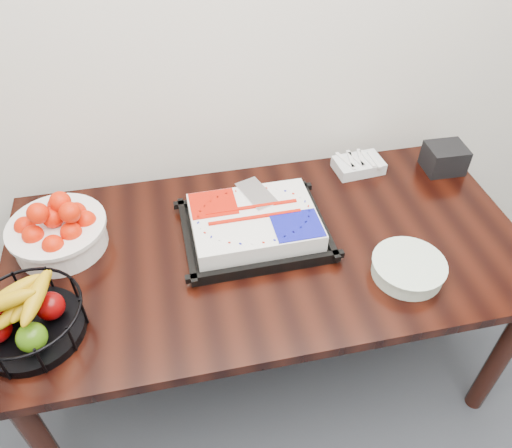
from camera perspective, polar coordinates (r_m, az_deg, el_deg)
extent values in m
plane|color=white|center=(1.82, -2.17, 22.56)|extent=(5.00, 0.00, 5.00)
cube|color=black|center=(1.75, 1.32, -2.85)|extent=(1.80, 0.90, 0.04)
cylinder|color=black|center=(1.90, -22.95, -22.43)|extent=(0.07, 0.07, 0.71)
cylinder|color=black|center=(2.31, -21.36, -5.71)|extent=(0.07, 0.07, 0.71)
cylinder|color=black|center=(2.14, 26.23, -13.29)|extent=(0.07, 0.07, 0.71)
cylinder|color=black|center=(2.51, 17.72, 0.07)|extent=(0.07, 0.07, 0.71)
cube|color=black|center=(1.77, -0.20, -0.99)|extent=(0.50, 0.39, 0.02)
cube|color=white|center=(1.73, -0.21, 0.16)|extent=(0.43, 0.33, 0.08)
cube|color=#C11204|center=(1.75, -4.91, 2.37)|extent=(0.16, 0.14, 0.00)
cube|color=#0D1197|center=(1.67, 4.73, -0.19)|extent=(0.16, 0.14, 0.00)
cube|color=silver|center=(1.79, 0.09, 3.53)|extent=(0.14, 0.19, 0.00)
cylinder|color=white|center=(1.83, -21.53, -1.21)|extent=(0.31, 0.31, 0.10)
cylinder|color=white|center=(1.80, -21.88, -0.20)|extent=(0.33, 0.33, 0.01)
cylinder|color=black|center=(1.63, -24.11, -10.93)|extent=(0.30, 0.30, 0.03)
torus|color=black|center=(1.56, -25.05, -8.94)|extent=(0.32, 0.32, 0.01)
cylinder|color=white|center=(1.70, 16.96, -4.94)|extent=(0.23, 0.23, 0.05)
cylinder|color=white|center=(1.68, 17.15, -4.27)|extent=(0.24, 0.24, 0.01)
cube|color=silver|center=(2.09, 11.62, 6.59)|extent=(0.20, 0.14, 0.05)
cube|color=black|center=(2.18, 20.73, 7.06)|extent=(0.16, 0.14, 0.11)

